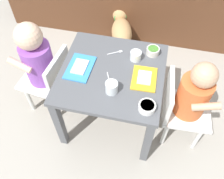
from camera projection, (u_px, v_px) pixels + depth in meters
ground_plane at (112, 115)px, 1.75m from camera, size 7.00×7.00×0.00m
dining_table at (112, 81)px, 1.43m from camera, size 0.59×0.58×0.48m
seated_child_left at (39, 61)px, 1.47m from camera, size 0.31×0.31×0.71m
seated_child_right at (191, 96)px, 1.34m from camera, size 0.30×0.30×0.66m
dog at (121, 29)px, 2.02m from camera, size 0.25×0.43×0.31m
food_tray_left at (80, 67)px, 1.38m from camera, size 0.15×0.21×0.02m
food_tray_right at (144, 78)px, 1.33m from camera, size 0.14×0.18×0.02m
water_cup_left at (112, 88)px, 1.26m from camera, size 0.07×0.07×0.07m
water_cup_right at (136, 56)px, 1.41m from camera, size 0.07×0.07×0.06m
veggie_bowl_far at (153, 51)px, 1.44m from camera, size 0.08×0.08×0.04m
cereal_bowl_left_side at (147, 107)px, 1.20m from camera, size 0.09×0.09×0.04m
spoon_by_left_tray at (117, 52)px, 1.46m from camera, size 0.09×0.06×0.01m
spoon_by_right_tray at (109, 81)px, 1.32m from camera, size 0.05×0.10×0.01m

